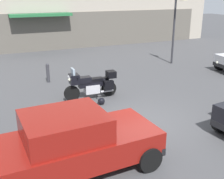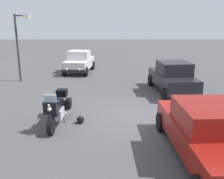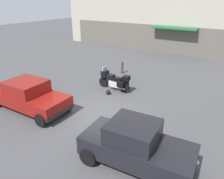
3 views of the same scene
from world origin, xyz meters
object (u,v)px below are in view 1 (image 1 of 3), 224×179
at_px(motorcycle, 92,84).
at_px(streetlamp_curbside, 176,23).
at_px(car_sedan_far, 67,144).
at_px(bollard_curbside, 48,72).
at_px(helmet, 101,101).

xyz_separation_m(motorcycle, streetlamp_curbside, (6.70, 3.52, 1.89)).
xyz_separation_m(car_sedan_far, streetlamp_curbside, (9.03, 8.10, 1.72)).
height_order(motorcycle, streetlamp_curbside, streetlamp_curbside).
height_order(car_sedan_far, bollard_curbside, car_sedan_far).
xyz_separation_m(helmet, bollard_curbside, (-1.28, 3.79, 0.37)).
bearing_deg(helmet, car_sedan_far, -122.80).
bearing_deg(bollard_curbside, motorcycle, -68.15).
height_order(motorcycle, car_sedan_far, car_sedan_far).
distance_m(streetlamp_curbside, bollard_curbside, 8.16).
bearing_deg(car_sedan_far, motorcycle, -119.23).
bearing_deg(motorcycle, bollard_curbside, -66.12).
bearing_deg(helmet, motorcycle, 96.23).
bearing_deg(bollard_curbside, helmet, -71.33).
bearing_deg(streetlamp_curbside, helmet, -146.70).
xyz_separation_m(motorcycle, car_sedan_far, (-2.33, -4.58, 0.16)).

